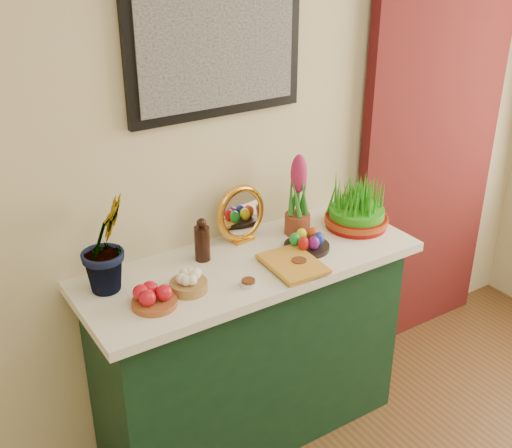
{
  "coord_description": "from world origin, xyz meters",
  "views": [
    {
      "loc": [
        -1.16,
        0.1,
        2.15
      ],
      "look_at": [
        0.04,
        1.95,
        1.07
      ],
      "focal_mm": 45.0,
      "sensor_mm": 36.0,
      "label": 1
    }
  ],
  "objects_px": {
    "hyacinth_green": "(103,230)",
    "wheatgrass_sabzeh": "(357,206)",
    "book": "(272,270)",
    "mirror": "(241,214)",
    "sideboard": "(250,353)"
  },
  "relations": [
    {
      "from": "hyacinth_green",
      "to": "book",
      "type": "relative_size",
      "value": 1.85
    },
    {
      "from": "hyacinth_green",
      "to": "mirror",
      "type": "relative_size",
      "value": 1.91
    },
    {
      "from": "sideboard",
      "to": "hyacinth_green",
      "type": "bearing_deg",
      "value": 169.36
    },
    {
      "from": "wheatgrass_sabzeh",
      "to": "book",
      "type": "bearing_deg",
      "value": -165.4
    },
    {
      "from": "mirror",
      "to": "wheatgrass_sabzeh",
      "type": "relative_size",
      "value": 0.89
    },
    {
      "from": "sideboard",
      "to": "book",
      "type": "relative_size",
      "value": 5.02
    },
    {
      "from": "hyacinth_green",
      "to": "mirror",
      "type": "bearing_deg",
      "value": -28.26
    },
    {
      "from": "mirror",
      "to": "wheatgrass_sabzeh",
      "type": "height_order",
      "value": "mirror"
    },
    {
      "from": "sideboard",
      "to": "book",
      "type": "xyz_separation_m",
      "value": [
        0.01,
        -0.14,
        0.48
      ]
    },
    {
      "from": "sideboard",
      "to": "wheatgrass_sabzeh",
      "type": "bearing_deg",
      "value": 0.25
    },
    {
      "from": "hyacinth_green",
      "to": "book",
      "type": "height_order",
      "value": "hyacinth_green"
    },
    {
      "from": "mirror",
      "to": "sideboard",
      "type": "bearing_deg",
      "value": -111.18
    },
    {
      "from": "mirror",
      "to": "wheatgrass_sabzeh",
      "type": "xyz_separation_m",
      "value": [
        0.5,
        -0.17,
        -0.02
      ]
    },
    {
      "from": "mirror",
      "to": "book",
      "type": "relative_size",
      "value": 0.97
    },
    {
      "from": "hyacinth_green",
      "to": "wheatgrass_sabzeh",
      "type": "distance_m",
      "value": 1.12
    }
  ]
}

